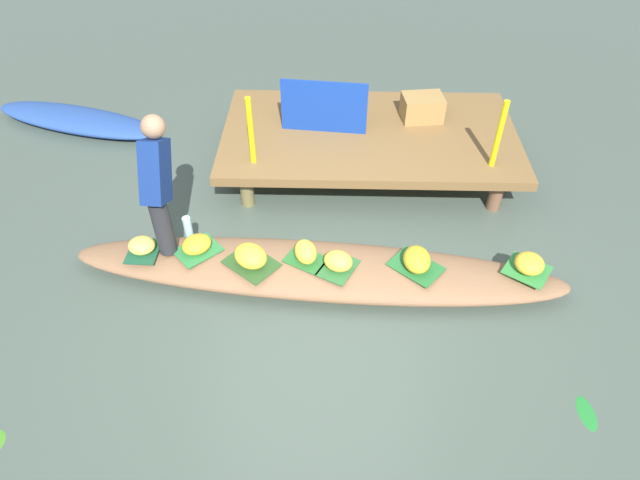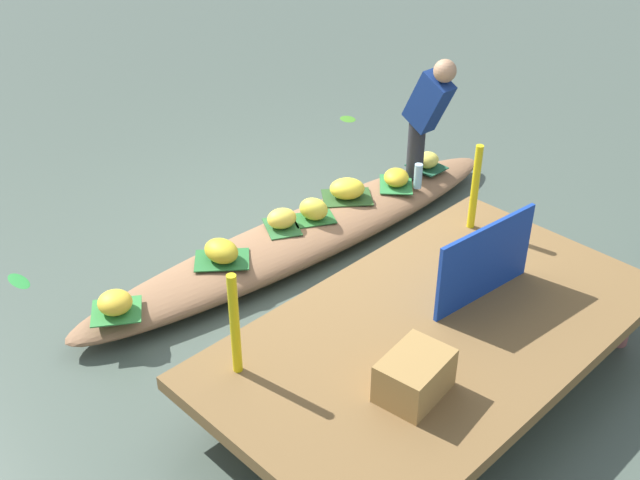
{
  "view_description": "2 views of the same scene",
  "coord_description": "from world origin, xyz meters",
  "views": [
    {
      "loc": [
        0.12,
        -3.48,
        3.72
      ],
      "look_at": [
        0.02,
        0.18,
        0.33
      ],
      "focal_mm": 31.38,
      "sensor_mm": 36.0,
      "label": 1
    },
    {
      "loc": [
        3.92,
        4.15,
        3.75
      ],
      "look_at": [
        0.2,
        0.38,
        0.34
      ],
      "focal_mm": 44.02,
      "sensor_mm": 36.0,
      "label": 2
    }
  ],
  "objects": [
    {
      "name": "leaf_mat_0",
      "position": [
        -1.07,
        0.09,
        0.25
      ],
      "size": [
        0.48,
        0.47,
        0.01
      ],
      "primitive_type": "cube",
      "rotation": [
        0.0,
        0.0,
        0.74
      ],
      "color": "#2D793C",
      "rests_on": "vendor_boat"
    },
    {
      "name": "banana_bunch_1",
      "position": [
        0.19,
        -0.09,
        0.34
      ],
      "size": [
        0.31,
        0.29,
        0.17
      ],
      "primitive_type": "ellipsoid",
      "rotation": [
        0.0,
        0.0,
        5.91
      ],
      "color": "yellow",
      "rests_on": "vendor_boat"
    },
    {
      "name": "banana_bunch_2",
      "position": [
        1.82,
        -0.07,
        0.33
      ],
      "size": [
        0.26,
        0.26,
        0.16
      ],
      "primitive_type": "ellipsoid",
      "rotation": [
        0.0,
        0.0,
        1.61
      ],
      "color": "yellow",
      "rests_on": "vendor_boat"
    },
    {
      "name": "market_banner",
      "position": [
        0.02,
        1.8,
        0.74
      ],
      "size": [
        0.91,
        0.12,
        0.58
      ],
      "primitive_type": "cube",
      "rotation": [
        0.0,
        0.0,
        -0.1
      ],
      "color": "#15389A",
      "rests_on": "dock_platform"
    },
    {
      "name": "railing_post_east",
      "position": [
        1.72,
        1.2,
        0.81
      ],
      "size": [
        0.06,
        0.06,
        0.71
      ],
      "primitive_type": "cylinder",
      "color": "yellow",
      "rests_on": "dock_platform"
    },
    {
      "name": "banana_bunch_6",
      "position": [
        -0.1,
        0.0,
        0.35
      ],
      "size": [
        0.27,
        0.3,
        0.19
      ],
      "primitive_type": "ellipsoid",
      "rotation": [
        0.0,
        0.0,
        1.95
      ],
      "color": "yellow",
      "rests_on": "vendor_boat"
    },
    {
      "name": "vendor_boat",
      "position": [
        0.0,
        0.0,
        0.12
      ],
      "size": [
        4.48,
        1.04,
        0.25
      ],
      "primitive_type": "ellipsoid",
      "rotation": [
        0.0,
        0.0,
        -0.07
      ],
      "color": "#876042",
      "rests_on": "ground"
    },
    {
      "name": "leaf_mat_6",
      "position": [
        -0.1,
        0.0,
        0.25
      ],
      "size": [
        0.43,
        0.38,
        0.01
      ],
      "primitive_type": "cube",
      "rotation": [
        0.0,
        0.0,
        2.64
      ],
      "color": "#2A6A2E",
      "rests_on": "vendor_boat"
    },
    {
      "name": "leaf_mat_5",
      "position": [
        0.86,
        -0.06,
        0.25
      ],
      "size": [
        0.53,
        0.51,
        0.01
      ],
      "primitive_type": "cube",
      "rotation": [
        0.0,
        0.0,
        2.44
      ],
      "color": "#266A31",
      "rests_on": "vendor_boat"
    },
    {
      "name": "leaf_mat_4",
      "position": [
        -0.57,
        -0.06,
        0.25
      ],
      "size": [
        0.55,
        0.53,
        0.01
      ],
      "primitive_type": "cube",
      "rotation": [
        0.0,
        0.0,
        2.46
      ],
      "color": "#2B5023",
      "rests_on": "vendor_boat"
    },
    {
      "name": "railing_post_west",
      "position": [
        -0.68,
        1.2,
        0.81
      ],
      "size": [
        0.06,
        0.06,
        0.71
      ],
      "primitive_type": "cylinder",
      "color": "yellow",
      "rests_on": "dock_platform"
    },
    {
      "name": "leaf_mat_1",
      "position": [
        0.19,
        -0.09,
        0.25
      ],
      "size": [
        0.4,
        0.44,
        0.01
      ],
      "primitive_type": "cube",
      "rotation": [
        0.0,
        0.0,
        1.09
      ],
      "color": "#2E6733",
      "rests_on": "vendor_boat"
    },
    {
      "name": "leaf_mat_2",
      "position": [
        1.82,
        -0.07,
        0.25
      ],
      "size": [
        0.47,
        0.47,
        0.01
      ],
      "primitive_type": "cube",
      "rotation": [
        0.0,
        0.0,
        2.54
      ],
      "color": "#31833A",
      "rests_on": "vendor_boat"
    },
    {
      "name": "leaf_mat_3",
      "position": [
        -1.55,
        0.07,
        0.25
      ],
      "size": [
        0.28,
        0.34,
        0.01
      ],
      "primitive_type": "cube",
      "rotation": [
        0.0,
        0.0,
        1.54
      ],
      "color": "#1B4F35",
      "rests_on": "vendor_boat"
    },
    {
      "name": "vendor_person",
      "position": [
        -1.32,
        0.2,
        0.94
      ],
      "size": [
        0.22,
        0.5,
        1.21
      ],
      "color": "#28282D",
      "rests_on": "vendor_boat"
    },
    {
      "name": "dock_platform",
      "position": [
        0.52,
        1.8,
        0.39
      ],
      "size": [
        3.2,
        1.8,
        0.45
      ],
      "color": "brown",
      "rests_on": "ground"
    },
    {
      "name": "banana_bunch_3",
      "position": [
        -1.55,
        0.07,
        0.33
      ],
      "size": [
        0.24,
        0.21,
        0.15
      ],
      "primitive_type": "ellipsoid",
      "rotation": [
        0.0,
        0.0,
        6.28
      ],
      "color": "#F4E257",
      "rests_on": "vendor_boat"
    },
    {
      "name": "drifting_plant_1",
      "position": [
        2.02,
        -1.29,
        0.0
      ],
      "size": [
        0.13,
        0.29,
        0.01
      ],
      "primitive_type": "ellipsoid",
      "rotation": [
        0.0,
        0.0,
        1.6
      ],
      "color": "#217C2F",
      "rests_on": "ground"
    },
    {
      "name": "banana_bunch_0",
      "position": [
        -1.07,
        0.09,
        0.33
      ],
      "size": [
        0.35,
        0.35,
        0.15
      ],
      "primitive_type": "ellipsoid",
      "rotation": [
        0.0,
        0.0,
        3.83
      ],
      "color": "gold",
      "rests_on": "vendor_boat"
    },
    {
      "name": "moored_boat",
      "position": [
        -3.05,
        2.55,
        0.1
      ],
      "size": [
        2.35,
        1.16,
        0.19
      ],
      "primitive_type": "ellipsoid",
      "rotation": [
        0.0,
        0.0,
        -0.28
      ],
      "color": "#274992",
      "rests_on": "ground"
    },
    {
      "name": "canal_water",
      "position": [
        0.0,
        0.0,
        0.0
      ],
      "size": [
        40.0,
        40.0,
        0.0
      ],
      "primitive_type": "plane",
      "color": "#455349",
      "rests_on": "ground"
    },
    {
      "name": "banana_bunch_5",
      "position": [
        0.86,
        -0.06,
        0.34
      ],
      "size": [
        0.24,
        0.31,
        0.17
      ],
      "primitive_type": "ellipsoid",
      "rotation": [
        0.0,
        0.0,
        1.59
      ],
      "color": "gold",
      "rests_on": "vendor_boat"
    },
    {
      "name": "produce_crate",
      "position": [
        1.11,
        2.09,
        0.59
      ],
      "size": [
        0.48,
        0.37,
        0.27
      ],
      "primitive_type": "cube",
      "rotation": [
        0.0,
        0.0,
        0.13
      ],
      "color": "#9F7841",
      "rests_on": "dock_platform"
    },
    {
      "name": "banana_bunch_4",
      "position": [
        -0.57,
        -0.06,
        0.34
      ],
      "size": [
        0.4,
        0.4,
        0.18
      ],
      "primitive_type": "ellipsoid",
      "rotation": [
        0.0,
        0.0,
        2.42
      ],
      "color": "yellow",
      "rests_on": "vendor_boat"
    },
    {
      "name": "water_bottle",
      "position": [
        -1.17,
        0.26,
        0.37
      ],
      "size": [
        0.08,
        0.08,
        0.24
      ],
      "primitive_type": "cylinder",
      "color": "#AAD7EC",
      "rests_on": "vendor_boat"
    }
  ]
}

